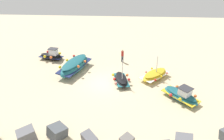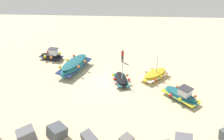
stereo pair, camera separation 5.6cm
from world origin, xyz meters
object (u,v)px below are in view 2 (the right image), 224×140
object	(u,v)px
fishing_boat_0	(75,66)
fishing_boat_1	(181,95)
fishing_boat_2	(52,56)
fishing_boat_4	(121,80)
person_walking	(123,55)
fishing_boat_3	(155,75)

from	to	relation	value
fishing_boat_0	fishing_boat_1	xyz separation A→B (m)	(-11.42, 5.11, -0.23)
fishing_boat_1	fishing_boat_2	size ratio (longest dim) A/B	1.11
fishing_boat_1	fishing_boat_4	xyz separation A→B (m)	(5.85, -2.78, -0.11)
fishing_boat_2	fishing_boat_0	bearing A→B (deg)	-26.52
person_walking	fishing_boat_1	bearing A→B (deg)	-118.32
fishing_boat_0	fishing_boat_1	distance (m)	12.52
fishing_boat_0	person_walking	distance (m)	6.30
fishing_boat_0	fishing_boat_4	distance (m)	6.05
fishing_boat_0	fishing_boat_3	bearing A→B (deg)	-77.00
fishing_boat_1	fishing_boat_4	size ratio (longest dim) A/B	1.14
fishing_boat_3	person_walking	xyz separation A→B (m)	(3.73, -4.03, 0.55)
fishing_boat_1	person_walking	world-z (taller)	person_walking
fishing_boat_0	fishing_boat_2	world-z (taller)	fishing_boat_2
fishing_boat_1	fishing_boat_2	xyz separation A→B (m)	(15.15, -8.18, 0.02)
person_walking	fishing_boat_4	bearing A→B (deg)	-154.87
fishing_boat_1	fishing_boat_3	size ratio (longest dim) A/B	1.00
fishing_boat_1	person_walking	distance (m)	9.87
fishing_boat_0	person_walking	size ratio (longest dim) A/B	3.30
fishing_boat_1	person_walking	xyz separation A→B (m)	(5.81, -7.97, 0.48)
fishing_boat_2	person_walking	world-z (taller)	person_walking
fishing_boat_1	fishing_boat_2	bearing A→B (deg)	-160.31
fishing_boat_2	person_walking	bearing A→B (deg)	11.66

